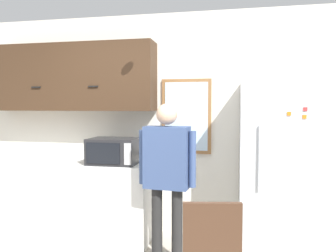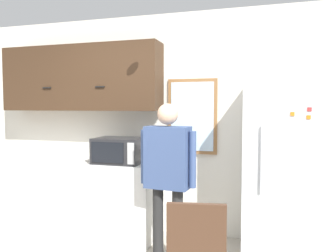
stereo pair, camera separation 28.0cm
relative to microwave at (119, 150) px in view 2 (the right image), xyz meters
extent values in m
cube|color=silver|center=(0.49, 0.45, 0.29)|extent=(6.00, 0.06, 2.70)
cube|color=silver|center=(-0.65, 0.09, -0.60)|extent=(2.12, 0.65, 0.91)
cube|color=#3D2819|center=(-0.65, 0.25, 0.87)|extent=(2.12, 0.34, 0.82)
cube|color=black|center=(-1.02, 0.07, 0.75)|extent=(0.12, 0.01, 0.01)
cube|color=black|center=(-0.27, 0.07, 0.75)|extent=(0.12, 0.01, 0.01)
cube|color=#232326|center=(0.00, 0.00, 0.00)|extent=(0.55, 0.40, 0.29)
cube|color=black|center=(-0.05, -0.20, 0.00)|extent=(0.39, 0.01, 0.23)
cube|color=#B2B2B2|center=(0.23, -0.20, 0.00)|extent=(0.08, 0.01, 0.24)
cylinder|color=black|center=(0.59, -0.34, -0.68)|extent=(0.11, 0.11, 0.75)
cylinder|color=black|center=(0.80, -0.36, -0.68)|extent=(0.11, 0.11, 0.75)
cube|color=#384C7A|center=(0.69, -0.35, 0.00)|extent=(0.46, 0.26, 0.62)
sphere|color=#D8AD8C|center=(0.69, -0.35, 0.43)|extent=(0.21, 0.21, 0.21)
cylinder|color=#384C7A|center=(0.43, -0.32, 0.00)|extent=(0.07, 0.07, 0.55)
cylinder|color=#384C7A|center=(0.95, -0.37, 0.00)|extent=(0.07, 0.07, 0.55)
cube|color=silver|center=(1.82, 0.10, -0.14)|extent=(0.81, 0.63, 1.83)
cylinder|color=silver|center=(1.60, -0.24, 0.01)|extent=(0.02, 0.02, 0.64)
cube|color=orange|center=(1.87, -0.22, 0.44)|extent=(0.04, 0.01, 0.04)
cube|color=orange|center=(2.01, -0.22, 0.41)|extent=(0.04, 0.01, 0.04)
cube|color=red|center=(2.01, -0.22, 0.49)|extent=(0.04, 0.01, 0.04)
cube|color=#472D1E|center=(1.22, -1.50, -0.34)|extent=(0.37, 0.11, 0.50)
cube|color=olive|center=(0.78, 0.41, 0.39)|extent=(0.60, 0.04, 0.90)
cube|color=silver|center=(0.78, 0.39, 0.39)|extent=(0.52, 0.01, 0.82)
camera|label=1|loc=(1.35, -3.53, 0.51)|focal=35.00mm
camera|label=2|loc=(1.62, -3.46, 0.51)|focal=35.00mm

